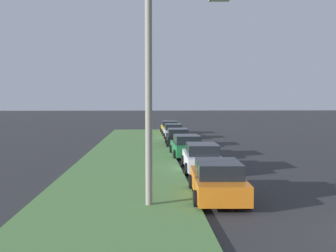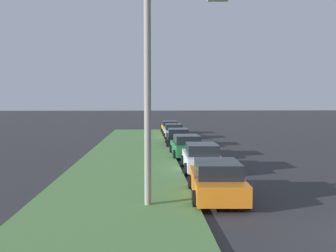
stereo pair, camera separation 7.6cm
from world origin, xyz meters
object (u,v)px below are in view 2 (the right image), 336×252
(parked_car_white, at_px, (202,158))
(streetlight, at_px, (158,82))
(parked_car_yellow, at_px, (170,127))
(parked_car_orange, at_px, (217,180))
(parked_car_green, at_px, (186,146))
(parked_car_black, at_px, (178,137))
(parked_car_silver, at_px, (173,131))

(parked_car_white, bearing_deg, streetlight, 161.83)
(parked_car_white, relative_size, parked_car_yellow, 1.01)
(parked_car_orange, xyz_separation_m, parked_car_green, (11.24, 0.03, 0.00))
(parked_car_black, distance_m, parked_car_silver, 6.58)
(parked_car_white, distance_m, parked_car_green, 5.30)
(parked_car_yellow, bearing_deg, parked_car_green, 179.62)
(parked_car_silver, relative_size, streetlight, 0.58)
(parked_car_white, xyz_separation_m, parked_car_black, (11.50, 0.39, 0.00))
(parked_car_silver, height_order, streetlight, streetlight)
(parked_car_silver, bearing_deg, parked_car_black, 178.81)
(parked_car_white, bearing_deg, parked_car_silver, 2.53)
(parked_car_white, relative_size, streetlight, 0.58)
(parked_car_silver, bearing_deg, parked_car_white, -179.64)
(parked_car_white, height_order, parked_car_silver, same)
(parked_car_silver, xyz_separation_m, parked_car_yellow, (5.71, 0.03, 0.00))
(parked_car_green, distance_m, parked_car_silver, 12.79)
(parked_car_green, height_order, streetlight, streetlight)
(parked_car_green, distance_m, streetlight, 13.04)
(parked_car_white, xyz_separation_m, streetlight, (-7.03, 2.51, 3.67))
(parked_car_black, height_order, parked_car_yellow, same)
(parked_car_orange, relative_size, parked_car_black, 1.02)
(parked_car_white, xyz_separation_m, parked_car_yellow, (23.79, 0.36, 0.00))
(parked_car_black, relative_size, streetlight, 0.58)
(parked_car_white, height_order, streetlight, streetlight)
(parked_car_white, bearing_deg, parked_car_green, 4.53)
(parked_car_white, distance_m, parked_car_silver, 18.08)
(parked_car_orange, bearing_deg, streetlight, 118.51)
(parked_car_orange, height_order, parked_car_silver, same)
(parked_car_green, height_order, parked_car_black, same)
(parked_car_green, height_order, parked_car_yellow, same)
(parked_car_orange, xyz_separation_m, parked_car_white, (5.95, -0.25, 0.00))
(streetlight, bearing_deg, parked_car_white, -19.67)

